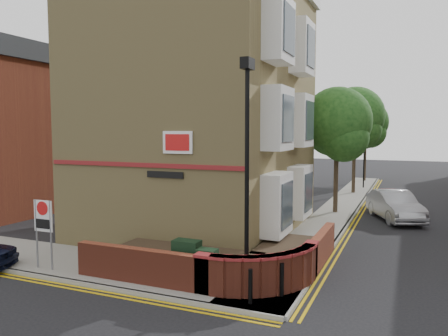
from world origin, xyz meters
TOP-DOWN VIEW (x-y plane):
  - ground at (0.00, 0.00)m, footprint 120.00×120.00m
  - pavement_corner at (-3.50, 1.50)m, footprint 13.00×3.00m
  - pavement_main at (2.00, 16.00)m, footprint 2.00×32.00m
  - kerb_side at (-3.50, 0.00)m, footprint 13.00×0.15m
  - kerb_main_near at (3.00, 16.00)m, footprint 0.15×32.00m
  - yellow_lines_side at (-3.50, -0.25)m, footprint 13.00×0.28m
  - yellow_lines_main at (3.25, 16.00)m, footprint 0.28×32.00m
  - corner_building at (-2.84, 8.00)m, footprint 8.95×10.40m
  - garden_wall at (0.00, 2.50)m, footprint 6.80×6.00m
  - lamppost at (1.60, 1.20)m, footprint 0.25×0.50m
  - utility_cabinet_large at (-0.30, 1.30)m, footprint 0.80×0.45m
  - utility_cabinet_small at (0.50, 1.00)m, footprint 0.55×0.40m
  - bollard_near at (2.00, 0.40)m, footprint 0.11×0.11m
  - bollard_far at (2.60, 1.20)m, footprint 0.11×0.11m
  - zone_sign at (-5.00, 0.50)m, footprint 0.72×0.07m
  - side_building at (-15.00, 8.00)m, footprint 6.40×10.40m
  - tree_near at (2.00, 14.05)m, footprint 3.64×3.65m
  - tree_mid at (2.00, 22.05)m, footprint 4.03×4.03m
  - tree_far at (2.00, 30.05)m, footprint 3.81×3.81m
  - traffic_light_assembly at (2.40, 25.00)m, footprint 0.20×0.16m
  - silver_car_near at (5.00, 13.56)m, footprint 3.14×4.74m
  - red_car_main at (4.73, 16.00)m, footprint 2.48×4.57m

SIDE VIEW (x-z plane):
  - ground at x=0.00m, z-range 0.00..0.00m
  - garden_wall at x=0.00m, z-range -0.60..0.60m
  - yellow_lines_side at x=-3.50m, z-range 0.00..0.01m
  - yellow_lines_main at x=3.25m, z-range 0.00..0.01m
  - pavement_corner at x=-3.50m, z-range 0.00..0.12m
  - pavement_main at x=2.00m, z-range 0.00..0.12m
  - kerb_side at x=-3.50m, z-range 0.00..0.12m
  - kerb_main_near at x=3.00m, z-range 0.00..0.12m
  - bollard_near at x=2.00m, z-range 0.12..1.02m
  - bollard_far at x=2.60m, z-range 0.12..1.02m
  - red_car_main at x=4.73m, z-range 0.00..1.21m
  - utility_cabinet_small at x=0.50m, z-range 0.12..1.22m
  - utility_cabinet_large at x=-0.30m, z-range 0.12..1.32m
  - silver_car_near at x=5.00m, z-range 0.00..1.48m
  - zone_sign at x=-5.00m, z-range 0.54..2.74m
  - traffic_light_assembly at x=2.40m, z-range 0.68..4.88m
  - lamppost at x=1.60m, z-range 0.19..6.49m
  - side_building at x=-15.00m, z-range 0.05..9.05m
  - tree_near at x=2.00m, z-range 1.35..8.05m
  - tree_far at x=2.00m, z-range 1.41..8.42m
  - tree_mid at x=2.00m, z-range 1.49..8.91m
  - corner_building at x=-2.84m, z-range -0.57..13.03m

